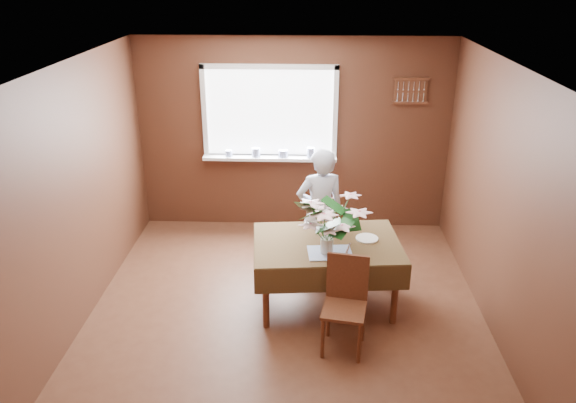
{
  "coord_description": "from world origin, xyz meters",
  "views": [
    {
      "loc": [
        0.21,
        -4.73,
        3.3
      ],
      "look_at": [
        0.0,
        0.55,
        1.05
      ],
      "focal_mm": 35.0,
      "sensor_mm": 36.0,
      "label": 1
    }
  ],
  "objects_px": {
    "chair_far": "(324,228)",
    "seated_woman": "(320,212)",
    "dining_table": "(327,250)",
    "chair_near": "(345,299)",
    "flower_bouquet": "(328,220)"
  },
  "relations": [
    {
      "from": "chair_near",
      "to": "seated_woman",
      "type": "height_order",
      "value": "seated_woman"
    },
    {
      "from": "dining_table",
      "to": "chair_near",
      "type": "relative_size",
      "value": 1.74
    },
    {
      "from": "chair_far",
      "to": "chair_near",
      "type": "xyz_separation_m",
      "value": [
        0.17,
        -1.48,
        0.0
      ]
    },
    {
      "from": "seated_woman",
      "to": "flower_bouquet",
      "type": "distance_m",
      "value": 0.96
    },
    {
      "from": "chair_far",
      "to": "flower_bouquet",
      "type": "distance_m",
      "value": 1.17
    },
    {
      "from": "dining_table",
      "to": "chair_far",
      "type": "bearing_deg",
      "value": 85.52
    },
    {
      "from": "chair_near",
      "to": "seated_woman",
      "type": "bearing_deg",
      "value": 109.37
    },
    {
      "from": "chair_far",
      "to": "seated_woman",
      "type": "bearing_deg",
      "value": 39.36
    },
    {
      "from": "chair_far",
      "to": "chair_near",
      "type": "bearing_deg",
      "value": 69.54
    },
    {
      "from": "dining_table",
      "to": "chair_far",
      "type": "xyz_separation_m",
      "value": [
        -0.01,
        0.79,
        -0.14
      ]
    },
    {
      "from": "flower_bouquet",
      "to": "chair_far",
      "type": "bearing_deg",
      "value": 90.06
    },
    {
      "from": "dining_table",
      "to": "chair_far",
      "type": "relative_size",
      "value": 1.75
    },
    {
      "from": "chair_near",
      "to": "flower_bouquet",
      "type": "relative_size",
      "value": 1.42
    },
    {
      "from": "chair_far",
      "to": "dining_table",
      "type": "bearing_deg",
      "value": 63.91
    },
    {
      "from": "chair_near",
      "to": "flower_bouquet",
      "type": "height_order",
      "value": "flower_bouquet"
    }
  ]
}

